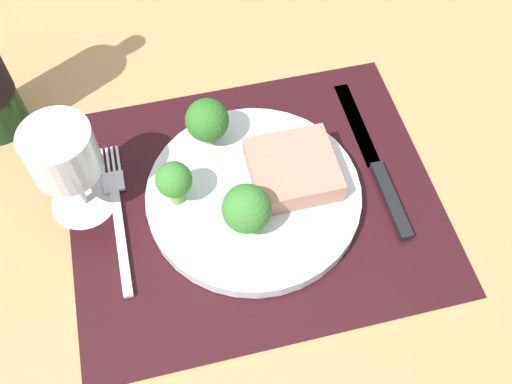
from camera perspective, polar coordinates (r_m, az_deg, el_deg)
ground_plane at (r=67.26cm, az=-0.23°, el=-1.48°), size 140.00×110.00×3.00cm
placemat at (r=65.85cm, az=-0.24°, el=-0.75°), size 40.78×33.85×0.30cm
plate at (r=65.04cm, az=-0.24°, el=-0.31°), size 23.78×23.78×1.60cm
steak at (r=64.47cm, az=3.60°, el=2.22°), size 9.33×8.92×2.70cm
broccoli_center at (r=65.76cm, az=-4.77°, el=6.94°), size 4.91×4.91×6.12cm
broccoli_back_left at (r=61.45cm, az=-7.96°, el=1.07°), size 3.88×3.88×5.72cm
broccoli_near_fork at (r=59.16cm, az=-0.91°, el=-1.66°), size 5.14×5.14×6.11cm
fork at (r=66.18cm, az=-13.29°, el=-2.12°), size 2.40×19.20×0.50cm
knife at (r=69.07cm, az=11.70°, el=2.29°), size 1.80×23.00×0.80cm
wine_glass at (r=61.63cm, az=-18.22°, el=3.25°), size 7.30×7.30×12.37cm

